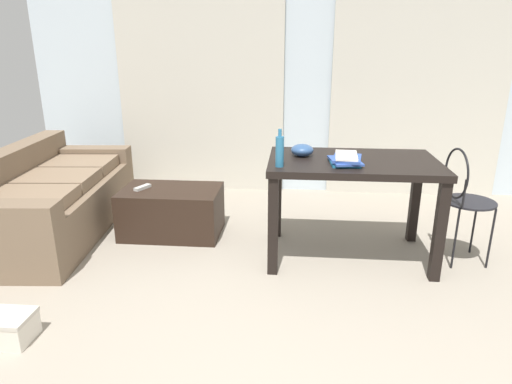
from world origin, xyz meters
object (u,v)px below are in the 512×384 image
craft_table (352,174)px  bowl (302,150)px  tv_remote_primary (143,187)px  bottle_near (280,151)px  coffee_table (172,211)px  wire_chair (463,192)px  couch (48,200)px  book_stack (346,160)px  shoebox (1,327)px

craft_table → bowl: bearing=168.2°
tv_remote_primary → bottle_near: bearing=1.5°
coffee_table → wire_chair: (2.26, -0.31, 0.34)m
bottle_near → coffee_table: bearing=149.8°
bowl → tv_remote_primary: bearing=171.2°
coffee_table → bowl: bowl is taller
couch → book_stack: bearing=-8.8°
craft_table → book_stack: (-0.07, -0.13, 0.14)m
wire_chair → book_stack: (-0.87, -0.12, 0.25)m
couch → wire_chair: 3.34m
bottle_near → bowl: 0.36m
couch → bottle_near: (2.00, -0.49, 0.58)m
coffee_table → book_stack: 1.57m
coffee_table → bottle_near: (0.93, -0.54, 0.67)m
coffee_table → wire_chair: wire_chair is taller
bottle_near → book_stack: 0.48m
bottle_near → book_stack: bearing=13.9°
bowl → craft_table: bearing=-11.8°
coffee_table → tv_remote_primary: tv_remote_primary is taller
wire_chair → couch: bearing=175.5°
tv_remote_primary → shoebox: size_ratio=0.47×
craft_table → book_stack: bearing=-118.0°
couch → craft_table: craft_table is taller
coffee_table → shoebox: coffee_table is taller
book_stack → bottle_near: bearing=-166.1°
craft_table → tv_remote_primary: bearing=170.5°
couch → tv_remote_primary: bearing=2.2°
couch → wire_chair: bearing=-4.5°
couch → shoebox: (0.52, -1.49, -0.21)m
coffee_table → shoebox: (-0.54, -1.54, -0.12)m
bowl → couch: bearing=175.4°
couch → bowl: 2.22m
bottle_near → shoebox: bearing=-146.0°
bottle_near → book_stack: (0.46, 0.11, -0.08)m
wire_chair → bowl: 1.20m
craft_table → bottle_near: bottle_near is taller
craft_table → book_stack: 0.21m
tv_remote_primary → craft_table: bearing=16.3°
bowl → coffee_table: bearing=168.6°
wire_chair → tv_remote_primary: (-2.49, 0.30, -0.13)m
couch → shoebox: 1.59m
craft_table → coffee_table: bearing=168.5°
couch → tv_remote_primary: couch is taller
bowl → book_stack: (0.30, -0.21, -0.01)m
bowl → tv_remote_primary: (-1.33, 0.21, -0.40)m
shoebox → bowl: bearing=38.9°
tv_remote_primary → shoebox: tv_remote_primary is taller
craft_table → book_stack: book_stack is taller
craft_table → couch: bearing=174.3°
couch → craft_table: (2.53, -0.25, 0.36)m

